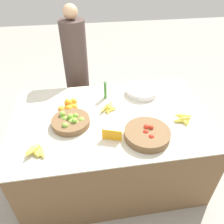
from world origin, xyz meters
The scene contains 12 objects.
ground_plane centered at (0.00, 0.00, 0.00)m, with size 12.00×12.00×0.00m, color #A39E93.
market_table centered at (0.00, 0.00, 0.40)m, with size 1.82×1.15×0.80m.
lime_bowl centered at (-0.37, -0.05, 0.83)m, with size 0.33×0.33×0.10m.
tomato_basket centered at (0.24, -0.31, 0.83)m, with size 0.37×0.37×0.10m.
orange_pile centered at (-0.38, 0.16, 0.84)m, with size 0.18×0.20×0.11m.
metal_bowl centered at (0.37, 0.33, 0.83)m, with size 0.33×0.33×0.06m.
price_sign centered at (-0.05, -0.30, 0.85)m, with size 0.15×0.06×0.10m.
veg_bundle centered at (-0.02, 0.32, 0.89)m, with size 0.03×0.05×0.18m.
banana_bunch_middle_left centered at (0.62, -0.16, 0.82)m, with size 0.17×0.19×0.06m.
banana_bunch_front_left centered at (-0.01, 0.11, 0.82)m, with size 0.17×0.20×0.06m.
banana_bunch_back_center centered at (-0.63, -0.35, 0.82)m, with size 0.16×0.15×0.06m.
vendor_person centered at (-0.29, 0.88, 0.74)m, with size 0.28×0.28×1.58m.
Camera 1 is at (-0.25, -1.54, 2.04)m, focal length 35.00 mm.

